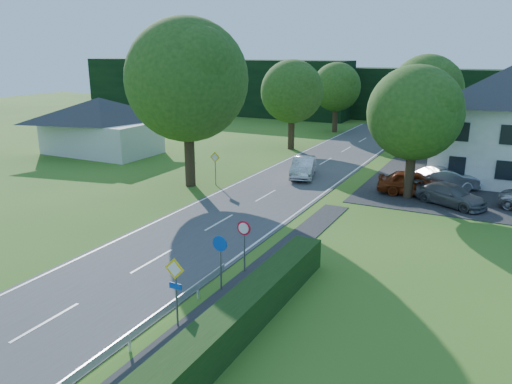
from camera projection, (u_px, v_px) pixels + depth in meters
The scene contains 26 objects.
road at pixel (237, 213), 29.82m from camera, with size 7.00×80.00×0.04m, color #3E3E41.
parking_pad at pixel (471, 186), 35.73m from camera, with size 14.00×16.00×0.04m, color black.
line_edge_left at pixel (191, 205), 31.23m from camera, with size 0.12×80.00×0.01m, color white.
line_edge_right at pixel (286, 220), 28.39m from camera, with size 0.12×80.00×0.01m, color white.
line_centre at pixel (237, 212), 29.81m from camera, with size 0.12×80.00×0.01m, color white, non-canonical shape.
tree_main at pixel (188, 104), 34.27m from camera, with size 9.40×9.40×11.64m, color #1E4414, non-canonical shape.
tree_left_far at pixel (292, 105), 47.97m from camera, with size 7.00×7.00×8.58m, color #1E4414, non-canonical shape.
tree_right_far at pixel (425, 107), 44.38m from camera, with size 7.40×7.40×9.09m, color #1E4414, non-canonical shape.
tree_left_back at pixel (336, 98), 58.10m from camera, with size 6.60×6.60×8.07m, color #1E4414, non-canonical shape.
tree_right_back at pixel (427, 106), 51.88m from camera, with size 6.20×6.20×7.56m, color #1E4414, non-canonical shape.
tree_right_mid at pixel (413, 133), 31.80m from camera, with size 7.00×7.00×8.58m, color #1E4414, non-canonical shape.
treeline_left at pixel (210, 86), 76.93m from camera, with size 44.00×6.00×8.00m, color black.
treeline_right at pixel (462, 97), 64.80m from camera, with size 30.00×5.00×7.00m, color black.
bungalow_left at pixel (101, 125), 46.37m from camera, with size 11.00×6.50×5.20m.
house_white at pixel (511, 121), 36.22m from camera, with size 10.60×8.40×8.60m.
streetlight at pixel (412, 126), 33.65m from camera, with size 2.03×0.18×8.00m.
sign_priority_right at pixel (175, 279), 17.15m from camera, with size 0.78×0.09×2.59m.
sign_roundabout at pixel (220, 252), 19.76m from camera, with size 0.64×0.08×2.37m.
sign_speed_limit at pixel (244, 234), 21.44m from camera, with size 0.64×0.11×2.37m.
sign_priority_left at pixel (215, 162), 35.58m from camera, with size 0.78×0.09×2.44m.
moving_car at pixel (303, 167), 38.01m from camera, with size 1.60×4.59×1.51m, color silver.
motorcycle at pixel (306, 173), 37.05m from camera, with size 0.68×1.96×1.03m, color black.
parked_car_red at pixel (414, 183), 33.30m from camera, with size 1.91×4.75×1.62m, color maroon.
parked_car_silver_a at pixel (444, 179), 34.52m from camera, with size 1.60×4.60×1.52m, color #ABABAF.
parked_car_grey at pixel (451, 195), 31.08m from camera, with size 1.83×4.50×1.31m, color #535458.
parasol at pixel (451, 171), 35.81m from camera, with size 2.13×2.17×1.96m, color #B1270E.
Camera 1 is at (13.88, -4.72, 9.40)m, focal length 35.00 mm.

